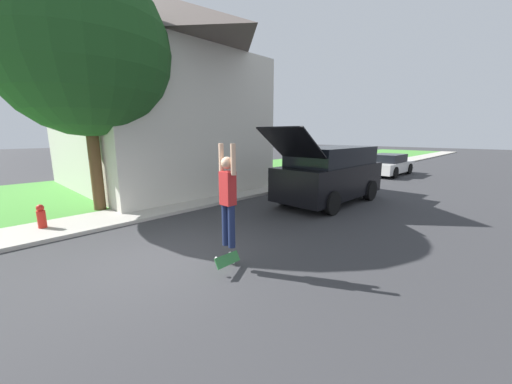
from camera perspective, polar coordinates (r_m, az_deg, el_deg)
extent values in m
plane|color=#333335|center=(6.29, -18.52, -12.55)|extent=(120.00, 120.00, 0.00)
cube|color=#478E38|center=(15.90, -12.70, 2.29)|extent=(10.00, 80.00, 0.08)
cube|color=#ADA89E|center=(12.49, -1.56, 0.16)|extent=(1.80, 80.00, 0.10)
cube|color=beige|center=(14.91, -19.54, 12.44)|extent=(8.94, 7.06, 5.67)
pyramid|color=#5B514C|center=(15.64, -20.73, 28.45)|extent=(9.74, 7.86, 2.98)
cylinder|color=brown|center=(10.45, -29.58, 6.26)|extent=(0.36, 0.36, 3.47)
sphere|color=#1E4C1E|center=(10.71, -31.36, 23.11)|extent=(5.05, 5.05, 5.05)
cube|color=black|center=(10.84, 14.53, 2.34)|extent=(1.94, 4.64, 1.12)
cube|color=black|center=(10.84, 15.07, 7.00)|extent=(1.78, 3.62, 0.64)
cylinder|color=black|center=(12.60, 14.03, 1.46)|extent=(0.24, 0.77, 0.77)
cylinder|color=black|center=(11.79, 21.83, 0.31)|extent=(0.24, 0.77, 0.77)
cylinder|color=black|center=(10.26, 5.86, -0.49)|extent=(0.24, 0.77, 0.77)
cylinder|color=black|center=(9.25, 14.92, -2.14)|extent=(0.24, 0.77, 0.77)
cube|color=black|center=(8.73, 7.10, 9.72)|extent=(1.71, 1.32, 0.94)
cube|color=silver|center=(19.72, 24.90, 4.61)|extent=(1.78, 4.33, 0.61)
cube|color=black|center=(19.57, 24.93, 6.17)|extent=(1.57, 2.25, 0.48)
cylinder|color=black|center=(21.24, 23.86, 4.65)|extent=(0.20, 0.67, 0.67)
cylinder|color=black|center=(20.71, 28.32, 4.11)|extent=(0.20, 0.67, 0.67)
cylinder|color=black|center=(18.84, 21.06, 4.12)|extent=(0.20, 0.67, 0.67)
cylinder|color=black|center=(18.24, 26.02, 3.50)|extent=(0.20, 0.67, 0.67)
cylinder|color=#192347|center=(5.31, -6.13, -6.50)|extent=(0.13, 0.13, 0.79)
cylinder|color=#192347|center=(5.19, -4.92, -6.92)|extent=(0.13, 0.13, 0.79)
cube|color=#B22323|center=(5.08, -5.68, 0.75)|extent=(0.25, 0.20, 0.60)
sphere|color=tan|center=(5.01, -5.78, 5.81)|extent=(0.22, 0.22, 0.22)
cylinder|color=tan|center=(5.13, -6.95, 6.68)|extent=(0.09, 0.09, 0.53)
cylinder|color=tan|center=(4.88, -4.58, 6.49)|extent=(0.09, 0.09, 0.53)
cube|color=#337F3D|center=(5.46, -5.66, -13.28)|extent=(0.35, 0.73, 0.32)
cylinder|color=silver|center=(5.69, -5.19, -12.08)|extent=(0.03, 0.06, 0.06)
cylinder|color=silver|center=(5.69, -4.54, -13.84)|extent=(0.03, 0.06, 0.06)
cylinder|color=silver|center=(5.29, -7.94, -13.03)|extent=(0.03, 0.06, 0.06)
cylinder|color=silver|center=(5.30, -7.26, -14.92)|extent=(0.03, 0.06, 0.06)
cylinder|color=red|center=(9.31, -36.99, -4.36)|extent=(0.20, 0.20, 0.46)
sphere|color=red|center=(9.24, -37.21, -2.55)|extent=(0.18, 0.18, 0.18)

